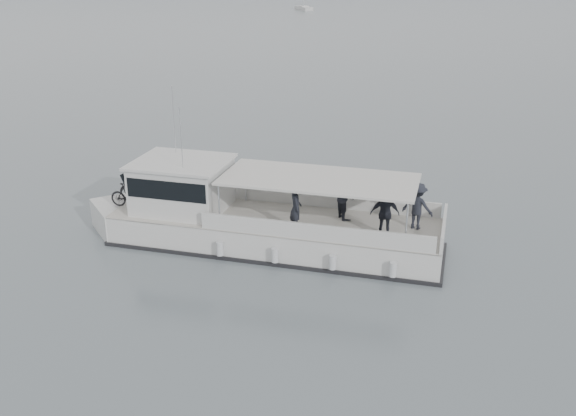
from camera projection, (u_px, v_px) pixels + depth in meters
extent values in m
plane|color=#535D62|center=(164.00, 227.00, 27.28)|extent=(1400.00, 1400.00, 0.00)
cube|color=silver|center=(275.00, 235.00, 25.32)|extent=(13.26, 8.15, 1.40)
cube|color=silver|center=(128.00, 218.00, 26.91)|extent=(3.23, 3.23, 1.40)
cube|color=beige|center=(275.00, 218.00, 25.06)|extent=(13.26, 8.15, 0.06)
cube|color=black|center=(276.00, 245.00, 25.47)|extent=(13.51, 8.36, 0.19)
cube|color=silver|center=(333.00, 201.00, 25.95)|extent=(8.00, 3.41, 0.65)
cube|color=silver|center=(314.00, 233.00, 22.98)|extent=(8.00, 3.41, 0.65)
cube|color=silver|center=(444.00, 228.00, 23.36)|extent=(1.43, 3.22, 0.65)
cube|color=silver|center=(182.00, 186.00, 25.67)|extent=(4.30, 4.01, 1.94)
cube|color=black|center=(144.00, 179.00, 26.02)|extent=(1.59, 2.72, 1.25)
cube|color=black|center=(182.00, 179.00, 25.55)|extent=(4.12, 3.97, 0.75)
cube|color=silver|center=(181.00, 162.00, 25.29)|extent=(4.58, 4.29, 0.11)
cube|color=silver|center=(319.00, 179.00, 23.99)|extent=(8.00, 5.80, 0.09)
cylinder|color=silver|center=(219.00, 207.00, 23.81)|extent=(0.08, 0.08, 1.78)
cylinder|color=silver|center=(246.00, 181.00, 26.52)|extent=(0.08, 0.08, 1.78)
cylinder|color=silver|center=(406.00, 226.00, 22.11)|extent=(0.08, 0.08, 1.78)
cylinder|color=silver|center=(414.00, 196.00, 24.81)|extent=(0.08, 0.08, 1.78)
cylinder|color=silver|center=(174.00, 120.00, 25.81)|extent=(0.04, 0.04, 2.80)
cylinder|color=silver|center=(181.00, 138.00, 24.08)|extent=(0.04, 0.04, 2.37)
cylinder|color=silver|center=(220.00, 249.00, 23.99)|extent=(0.34, 0.34, 0.54)
cylinder|color=silver|center=(275.00, 255.00, 23.46)|extent=(0.34, 0.34, 0.54)
cylinder|color=silver|center=(333.00, 262.00, 22.93)|extent=(0.34, 0.34, 0.54)
cylinder|color=silver|center=(393.00, 269.00, 22.40)|extent=(0.34, 0.34, 0.54)
imported|color=black|center=(140.00, 189.00, 26.76)|extent=(1.95, 1.31, 0.97)
imported|color=black|center=(130.00, 196.00, 25.98)|extent=(1.76, 1.10, 1.02)
imported|color=#21242D|center=(296.00, 208.00, 23.59)|extent=(0.45, 0.67, 1.81)
imported|color=#21242D|center=(345.00, 196.00, 24.77)|extent=(0.86, 1.01, 1.81)
imported|color=#21242D|center=(385.00, 214.00, 23.09)|extent=(1.11, 0.59, 1.81)
imported|color=#21242D|center=(417.00, 206.00, 23.79)|extent=(1.34, 1.23, 1.81)
cube|color=silver|center=(304.00, 8.00, 139.79)|extent=(3.37, 6.21, 0.75)
cube|color=silver|center=(304.00, 7.00, 139.68)|extent=(2.14, 2.43, 0.45)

